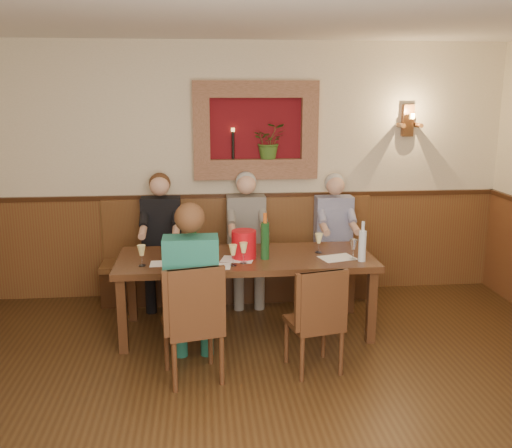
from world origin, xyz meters
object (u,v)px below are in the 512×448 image
Objects in this scene: person_bench_left at (162,251)px; spittoon_bucket at (244,244)px; person_bench_mid at (247,249)px; person_bench_right at (335,248)px; dining_table at (246,264)px; water_bottle at (362,245)px; chair_near_right at (314,340)px; wine_bottle_green_a at (265,240)px; bench at (239,269)px; chair_near_left at (194,345)px; person_chair_front at (192,303)px; wine_bottle_green_b at (193,237)px.

person_bench_left is 1.24m from spittoon_bucket.
spittoon_bucket is at bearing -46.92° from person_bench_left.
person_bench_mid is 0.98m from person_bench_right.
dining_table is 6.44× the size of water_bottle.
chair_near_right is at bearing -75.97° from person_bench_mid.
dining_table is 1.35m from person_bench_right.
bench is at bearing 99.26° from wine_bottle_green_a.
wine_bottle_green_a reaches higher than spittoon_bucket.
water_bottle reaches higher than chair_near_left.
person_chair_front reaches higher than person_bench_mid.
chair_near_right is 1.05m from person_chair_front.
bench is 1.81m from person_chair_front.
water_bottle is at bearing 34.92° from chair_near_right.
person_bench_left is at bearing 102.13° from person_chair_front.
wine_bottle_green_a is 0.71m from wine_bottle_green_b.
bench is 2.07× the size of person_chair_front.
person_chair_front is at bearing -122.98° from spittoon_bucket.
person_bench_left is (-1.34, 1.69, 0.32)m from chair_near_right.
chair_near_left is at bearing -87.92° from person_chair_front.
person_bench_mid is at bearing 84.81° from dining_table.
bench is at bearing 57.96° from wine_bottle_green_b.
dining_table is 2.64× the size of chair_near_right.
wine_bottle_green_b is at bearing 122.49° from chair_near_right.
spittoon_bucket is (0.48, 0.73, 0.28)m from person_chair_front.
chair_near_right is 0.64× the size of person_bench_left.
dining_table is at bearing 57.31° from person_chair_front.
chair_near_right is 1.06m from wine_bottle_green_a.
person_bench_mid is (0.92, -0.00, 0.00)m from person_bench_left.
person_chair_front is 0.92m from spittoon_bucket.
chair_near_right is (0.50, -1.79, -0.06)m from bench.
chair_near_left is at bearing -118.79° from dining_table.
bench is 1.21m from wine_bottle_green_a.
spittoon_bucket is at bearing -96.37° from person_bench_mid.
person_chair_front is at bearing -77.87° from person_bench_left.
chair_near_left is 0.69× the size of person_bench_left.
dining_table is 2.44× the size of chair_near_left.
wine_bottle_green_a is 1.07× the size of wine_bottle_green_b.
wine_bottle_green_a is at bearing -19.86° from wine_bottle_green_b.
chair_near_left reaches higher than chair_near_right.
dining_table is 0.80× the size of bench.
person_bench_right is (0.56, 1.69, 0.31)m from chair_near_right.
person_chair_front is 0.98m from wine_bottle_green_b.
spittoon_bucket is (-0.10, -0.88, 0.29)m from person_bench_mid.
person_bench_mid is (0.57, 1.74, 0.30)m from chair_near_left.
person_bench_mid is 1.49m from water_bottle.
person_chair_front reaches higher than wine_bottle_green_b.
person_bench_mid reaches higher than spittoon_bucket.
bench is 2.11× the size of person_bench_left.
bench is 7.39× the size of wine_bottle_green_b.
person_bench_right is at bearing 0.03° from person_bench_left.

